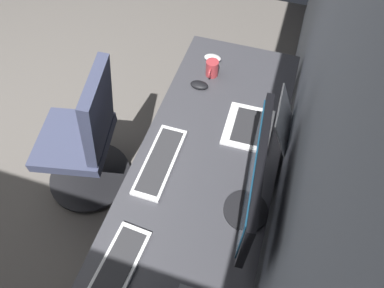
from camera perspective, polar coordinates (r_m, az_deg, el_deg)
name	(u,v)px	position (r m, az deg, el deg)	size (l,w,h in m)	color
floor_plane	(0,136)	(3.10, -28.88, 1.11)	(4.96, 4.96, 0.00)	#59544F
wall_back	(333,64)	(1.42, 22.03, 11.98)	(4.63, 0.10, 2.60)	#8C939E
desk	(202,180)	(1.74, 1.58, -5.91)	(1.96, 0.69, 0.73)	#38383D
drawer_pedestal	(217,172)	(2.14, 4.04, -4.53)	(0.40, 0.51, 0.69)	#38383D
monitor_primary	(253,182)	(1.37, 9.99, -6.06)	(0.58, 0.20, 0.46)	black
laptop_leftmost	(262,124)	(1.82, 11.35, 3.15)	(0.29, 0.33, 0.23)	white
keyboard_main	(160,161)	(1.71, -5.20, -2.79)	(0.42, 0.14, 0.02)	silver
keyboard_spare	(114,274)	(1.52, -12.62, -20.01)	(0.43, 0.17, 0.02)	silver
mouse_main	(199,85)	(2.02, 1.19, 9.59)	(0.06, 0.10, 0.03)	black
mouse_spare	(213,58)	(2.20, 3.38, 13.83)	(0.06, 0.10, 0.03)	silver
coffee_mug	(212,69)	(2.08, 3.27, 12.17)	(0.11, 0.07, 0.10)	#A53338
office_chair	(86,142)	(2.21, -16.85, 0.29)	(0.56, 0.59, 0.97)	#383D56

